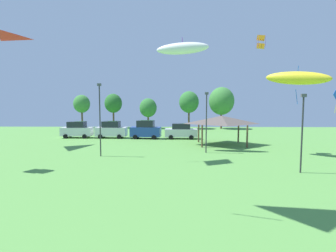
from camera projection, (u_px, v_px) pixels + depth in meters
The scene contains 17 objects.
kite_flying_0 at pixel (261, 42), 26.31m from camera, with size 0.97×0.94×1.31m.
kite_flying_2 at pixel (182, 48), 27.74m from camera, with size 5.74×2.01×1.85m.
kite_flying_4 at pixel (297, 78), 24.81m from camera, with size 5.62×3.96×3.65m.
kite_flying_5 at pixel (1, 52), 30.83m from camera, with size 3.40×4.15×0.57m.
parked_car_leftmost at pixel (77, 130), 38.84m from camera, with size 4.50×1.98×2.43m.
parked_car_second_from_left at pixel (111, 130), 38.63m from camera, with size 4.56×2.16×2.49m.
parked_car_third_from_left at pixel (146, 130), 37.92m from camera, with size 4.51×2.26×2.66m.
parked_car_rightmost_in_row at pixel (181, 131), 37.75m from camera, with size 4.69×2.14×2.23m.
park_pavilion at pixel (222, 120), 32.18m from camera, with size 6.75×5.27×3.60m.
light_post_0 at pixel (100, 116), 25.06m from camera, with size 0.36×0.20×7.00m.
light_post_1 at pixel (302, 128), 19.06m from camera, with size 0.36×0.20×5.80m.
light_post_2 at pixel (206, 119), 26.86m from camera, with size 0.36×0.20×6.25m.
treeline_tree_0 at pixel (82, 104), 54.73m from camera, with size 3.40×3.40×6.88m.
treeline_tree_1 at pixel (113, 103), 54.26m from camera, with size 3.59×3.59×7.10m.
treeline_tree_2 at pixel (148, 108), 53.28m from camera, with size 3.49×3.49×6.14m.
treeline_tree_3 at pixel (189, 102), 52.57m from camera, with size 3.95×3.95×7.55m.
treeline_tree_4 at pixel (222, 101), 52.50m from camera, with size 5.04×5.04×8.36m.
Camera 1 is at (-0.96, 3.18, 5.11)m, focal length 28.00 mm.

